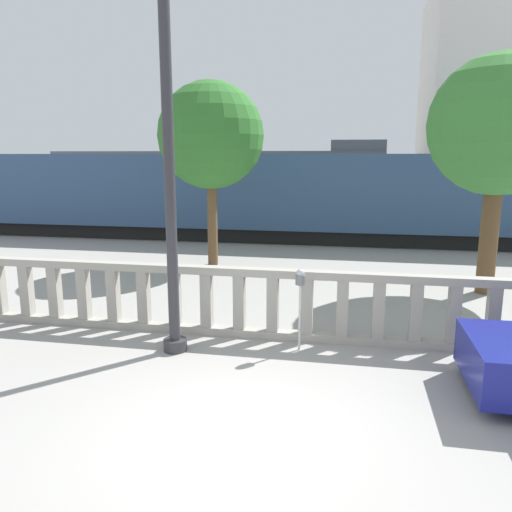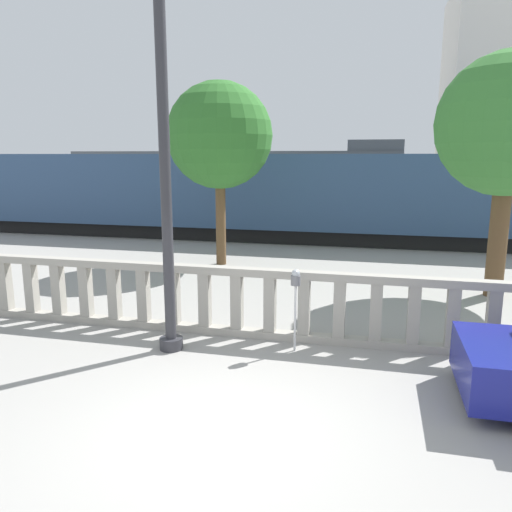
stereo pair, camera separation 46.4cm
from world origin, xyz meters
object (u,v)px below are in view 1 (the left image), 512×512
object	(u,v)px
lamppost	(169,152)
tree_right	(211,136)
train_far	(218,179)
tree_left	(499,127)
train_near	(279,195)
parking_meter	(300,286)

from	to	relation	value
lamppost	tree_right	world-z (taller)	lamppost
train_far	tree_left	world-z (taller)	tree_left
lamppost	train_far	bearing A→B (deg)	103.29
lamppost	train_near	size ratio (longest dim) A/B	0.24
lamppost	tree_left	world-z (taller)	lamppost
tree_left	tree_right	xyz separation A→B (m)	(-7.31, 1.82, -0.09)
lamppost	tree_left	bearing A→B (deg)	38.71
train_near	tree_left	xyz separation A→B (m)	(6.01, -6.81, 2.16)
train_near	train_far	distance (m)	11.60
parking_meter	tree_right	bearing A→B (deg)	117.60
train_near	lamppost	bearing A→B (deg)	-90.43
tree_left	train_far	bearing A→B (deg)	123.40
train_near	tree_right	size ratio (longest dim) A/B	5.21
tree_left	tree_right	bearing A→B (deg)	166.00
parking_meter	tree_right	world-z (taller)	tree_right
train_far	tree_right	distance (m)	15.94
parking_meter	lamppost	bearing A→B (deg)	-168.66
parking_meter	train_far	size ratio (longest dim) A/B	0.07
train_far	tree_left	distance (m)	20.62
train_far	parking_meter	bearing A→B (deg)	-71.39
lamppost	train_far	xyz separation A→B (m)	(-5.20, 22.02, -1.48)
lamppost	parking_meter	xyz separation A→B (m)	(2.07, 0.42, -2.19)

